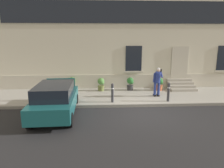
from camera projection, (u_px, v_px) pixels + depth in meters
ground_plane at (145, 113)px, 9.76m from camera, size 80.00×80.00×0.00m
sidewalk at (135, 96)px, 12.47m from camera, size 24.00×3.60×0.15m
curb_edge at (141, 105)px, 10.66m from camera, size 24.00×0.12×0.15m
building_facade at (131, 36)px, 14.11m from camera, size 24.00×1.52×7.50m
entrance_stoop at (180, 85)px, 13.86m from camera, size 1.73×1.28×0.64m
hatchback_car_teal at (55, 99)px, 9.32m from camera, size 1.91×4.12×1.50m
bollard_near_person at (169, 91)px, 11.00m from camera, size 0.15×0.15×1.04m
bollard_far_left at (112, 92)px, 10.84m from camera, size 0.15×0.15×1.04m
person_on_phone at (157, 80)px, 11.82m from camera, size 0.51×0.51×1.74m
planter_cream at (72, 83)px, 13.53m from camera, size 0.44×0.44×0.86m
planter_olive at (101, 84)px, 13.31m from camera, size 0.44×0.44×0.86m
planter_charcoal at (130, 83)px, 13.48m from camera, size 0.44×0.44×0.86m
planter_terracotta at (160, 84)px, 13.44m from camera, size 0.44×0.44×0.86m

